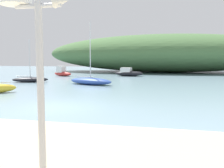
{
  "coord_description": "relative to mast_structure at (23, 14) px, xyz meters",
  "views": [
    {
      "loc": [
        5.09,
        -11.08,
        2.31
      ],
      "look_at": [
        1.99,
        2.74,
        0.88
      ],
      "focal_mm": 39.99,
      "sensor_mm": 36.0,
      "label": 1
    }
  ],
  "objects": [
    {
      "name": "sailboat_far_left",
      "position": [
        -4.42,
        17.55,
        -2.71
      ],
      "size": [
        4.61,
        2.85,
        5.63
      ],
      "color": "#2D4C9E",
      "rests_on": "ground"
    },
    {
      "name": "sailboat_off_point",
      "position": [
        -10.96,
        18.5,
        -2.77
      ],
      "size": [
        3.6,
        2.39,
        4.23
      ],
      "color": "black",
      "rests_on": "ground"
    },
    {
      "name": "motorboat_by_sandbar",
      "position": [
        -2.81,
        29.2,
        -2.6
      ],
      "size": [
        3.95,
        1.86,
        1.14
      ],
      "color": "black",
      "rests_on": "ground"
    },
    {
      "name": "ground_plane",
      "position": [
        -2.75,
        7.31,
        -3.05
      ],
      "size": [
        120.0,
        120.0,
        0.0
      ],
      "primitive_type": "plane",
      "color": "#7A99A8"
    },
    {
      "name": "motorboat_mid_channel",
      "position": [
        -11.52,
        27.45,
        -2.57
      ],
      "size": [
        3.32,
        2.36,
        1.33
      ],
      "color": "#B72D28",
      "rests_on": "ground"
    },
    {
      "name": "mast_structure",
      "position": [
        0.0,
        0.0,
        0.0
      ],
      "size": [
        1.19,
        0.52,
        3.45
      ],
      "color": "silver",
      "rests_on": "beach_sand"
    },
    {
      "name": "distant_hill",
      "position": [
        1.95,
        40.68,
        0.22
      ],
      "size": [
        42.25,
        15.67,
        6.52
      ],
      "primitive_type": "ellipsoid",
      "color": "#476B3D",
      "rests_on": "ground"
    }
  ]
}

